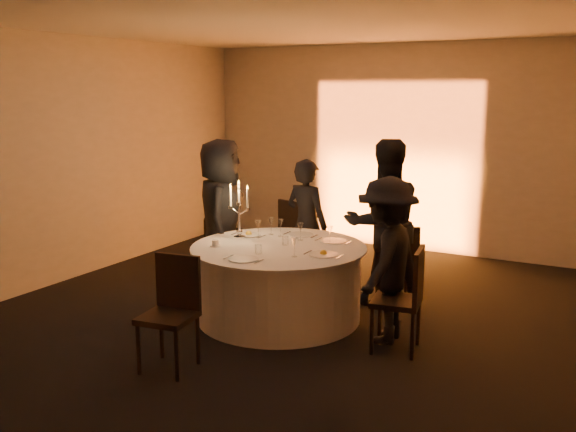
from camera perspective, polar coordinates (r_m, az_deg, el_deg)
The scene contains 30 objects.
floor at distance 6.78m, azimuth -0.82°, elevation -9.03°, with size 7.00×7.00×0.00m, color black.
ceiling at distance 6.39m, azimuth -0.90°, elevation 17.09°, with size 7.00×7.00×0.00m, color silver.
wall_back at distance 9.60m, azimuth 9.50°, elevation 6.02°, with size 7.00×7.00×0.00m, color #ABA79E.
wall_left at distance 8.30m, azimuth -19.28°, elevation 4.75°, with size 7.00×7.00×0.00m, color #ABA79E.
uplighter_fixture at distance 9.56m, azimuth 8.63°, elevation -2.79°, with size 0.25×0.12×0.10m, color black.
banquet_table at distance 6.66m, azimuth -0.83°, elevation -5.92°, with size 1.80×1.80×0.77m.
chair_left at distance 7.82m, azimuth -6.45°, elevation -2.72°, with size 0.51×0.51×0.85m.
chair_back_left at distance 7.88m, azimuth 0.94°, elevation -1.76°, with size 0.56×0.56×1.02m.
chair_back_right at distance 7.26m, azimuth 9.87°, elevation -3.81°, with size 0.53×0.53×0.87m.
chair_right at distance 5.89m, azimuth 10.40°, elevation -6.82°, with size 0.48×0.48×0.96m.
chair_front at distance 5.58m, azimuth -10.25°, elevation -7.82°, with size 0.48×0.48×0.96m.
guest_left at distance 7.50m, azimuth -5.97°, elevation 0.01°, with size 0.87×0.57×1.79m, color black.
guest_back_left at distance 7.56m, azimuth 1.67°, elevation -0.76°, with size 0.57×0.37×1.55m, color black.
guest_back_right at distance 7.04m, azimuth 8.53°, elevation -0.64°, with size 0.89×0.69×1.83m, color black.
guest_right at distance 6.05m, azimuth 8.73°, elevation -3.91°, with size 1.01×0.58×1.56m, color black.
plate_left at distance 7.03m, azimuth -3.52°, elevation -1.60°, with size 0.36×0.27×0.08m.
plate_back_left at distance 7.04m, azimuth 1.12°, elevation -1.67°, with size 0.36×0.28×0.01m.
plate_back_right at distance 6.77m, azimuth 4.04°, elevation -2.22°, with size 0.35×0.29×0.01m.
plate_right at distance 6.21m, azimuth 3.17°, elevation -3.35°, with size 0.36×0.28×0.08m.
plate_front at distance 6.05m, azimuth -3.98°, elevation -3.85°, with size 0.36×0.28×0.01m.
coffee_cup at distance 6.59m, azimuth -6.47°, elevation -2.44°, with size 0.11×0.11×0.07m.
candelabra at distance 6.88m, azimuth -4.36°, elevation -0.18°, with size 0.27×0.13×0.63m.
wine_glass_a at distance 6.90m, azimuth -2.67°, elevation -0.82°, with size 0.07×0.07×0.19m.
wine_glass_b at distance 6.76m, azimuth 1.12°, elevation -1.06°, with size 0.07×0.07×0.19m.
wine_glass_c at distance 6.63m, azimuth 3.75°, elevation -1.34°, with size 0.07×0.07×0.19m.
wine_glass_d at distance 6.11m, azimuth 0.57°, elevation -2.41°, with size 0.07×0.07×0.19m.
wine_glass_e at distance 6.95m, azimuth -0.67°, elevation -0.73°, with size 0.07×0.07×0.19m.
wine_glass_f at distance 7.04m, azimuth -1.52°, elevation -0.57°, with size 0.07×0.07×0.19m.
tumbler_a at distance 6.59m, azimuth -0.23°, elevation -2.21°, with size 0.07×0.07×0.09m, color silver.
tumbler_b at distance 6.25m, azimuth -2.65°, elevation -2.98°, with size 0.07×0.07×0.09m, color silver.
Camera 1 is at (3.12, -5.54, 2.35)m, focal length 40.00 mm.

